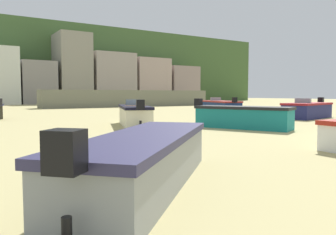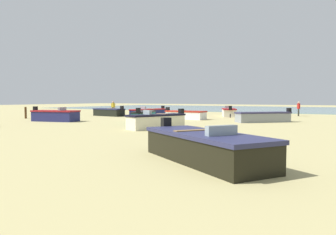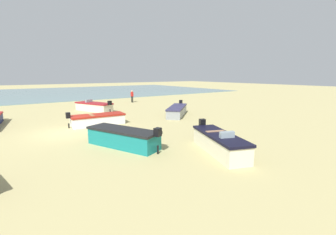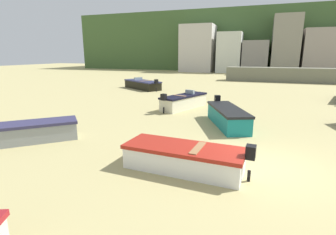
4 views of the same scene
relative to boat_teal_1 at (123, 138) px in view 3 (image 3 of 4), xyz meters
name	(u,v)px [view 3 (image 3 of 4)]	position (x,y,z in m)	size (l,w,h in m)	color
ground_plane	(66,133)	(1.85, -4.87, -0.49)	(160.00, 160.00, 0.00)	tan
tidal_water	(26,94)	(1.85, -40.87, -0.46)	(80.00, 36.00, 0.06)	gray
boat_teal_1	(123,138)	(0.00, 0.00, 0.00)	(2.82, 4.34, 1.27)	#167778
boat_white_2	(98,120)	(-0.62, -5.97, -0.07)	(4.17, 1.65, 1.12)	white
boat_cream_3	(219,143)	(-3.42, 3.52, 0.00)	(2.54, 4.29, 1.26)	beige
boat_grey_6	(177,111)	(-7.93, -5.77, -0.05)	(4.17, 4.07, 1.17)	gray
boat_cream_7	(94,107)	(-2.46, -12.73, -0.03)	(2.97, 4.52, 1.20)	beige
beach_walker_foreground	(132,95)	(-8.98, -17.16, 0.47)	(0.41, 0.54, 1.62)	#272821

